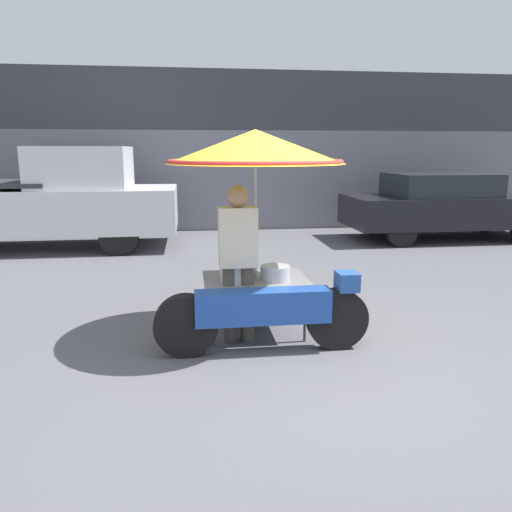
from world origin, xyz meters
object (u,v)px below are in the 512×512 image
vendor_motorcycle_cart (257,178)px  parked_car (445,205)px  vendor_person (238,256)px  pickup_truck (48,201)px

vendor_motorcycle_cart → parked_car: (4.90, 5.28, -0.91)m
vendor_person → pickup_truck: size_ratio=0.30×
vendor_person → parked_car: vendor_person is taller
parked_car → pickup_truck: size_ratio=0.84×
vendor_person → parked_car: (5.11, 5.44, -0.15)m
parked_car → pickup_truck: pickup_truck is taller
vendor_person → parked_car: bearing=46.8°
vendor_motorcycle_cart → parked_car: bearing=47.1°
vendor_motorcycle_cart → pickup_truck: bearing=123.3°
parked_car → pickup_truck: bearing=-179.9°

